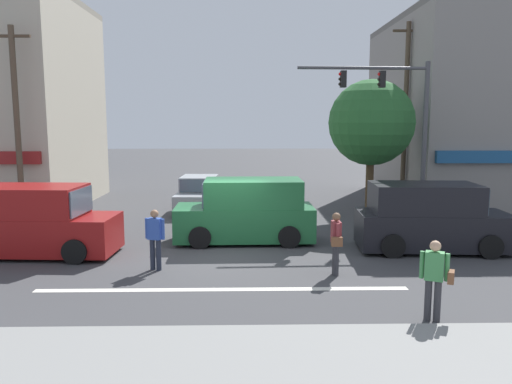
{
  "coord_description": "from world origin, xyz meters",
  "views": [
    {
      "loc": [
        0.58,
        -15.08,
        4.01
      ],
      "look_at": [
        0.94,
        2.0,
        1.6
      ],
      "focal_mm": 35.0,
      "sensor_mm": 36.0,
      "label": 1
    }
  ],
  "objects_px": {
    "utility_pole_near_left": "(17,124)",
    "traffic_light_mast": "(400,117)",
    "pedestrian_mid_crossing": "(155,236)",
    "van_waiting_far": "(247,212)",
    "pedestrian_far_side": "(336,240)",
    "van_crossing_leftbound": "(36,222)",
    "van_parked_curbside": "(430,219)",
    "pedestrian_foreground_with_bag": "(435,276)",
    "utility_pole_far_right": "(405,114)",
    "sedan_approaching_near": "(199,195)",
    "street_tree": "(371,123)"
  },
  "relations": [
    {
      "from": "utility_pole_near_left",
      "to": "traffic_light_mast",
      "type": "xyz_separation_m",
      "value": [
        14.41,
        -0.81,
        0.24
      ]
    },
    {
      "from": "utility_pole_near_left",
      "to": "pedestrian_mid_crossing",
      "type": "height_order",
      "value": "utility_pole_near_left"
    },
    {
      "from": "van_waiting_far",
      "to": "utility_pole_near_left",
      "type": "bearing_deg",
      "value": 161.83
    },
    {
      "from": "utility_pole_near_left",
      "to": "pedestrian_far_side",
      "type": "relative_size",
      "value": 4.53
    },
    {
      "from": "utility_pole_near_left",
      "to": "van_crossing_leftbound",
      "type": "height_order",
      "value": "utility_pole_near_left"
    },
    {
      "from": "traffic_light_mast",
      "to": "van_waiting_far",
      "type": "distance_m",
      "value": 6.81
    },
    {
      "from": "traffic_light_mast",
      "to": "van_parked_curbside",
      "type": "distance_m",
      "value": 4.62
    },
    {
      "from": "van_waiting_far",
      "to": "pedestrian_foreground_with_bag",
      "type": "distance_m",
      "value": 7.84
    },
    {
      "from": "van_waiting_far",
      "to": "pedestrian_foreground_with_bag",
      "type": "relative_size",
      "value": 2.77
    },
    {
      "from": "utility_pole_far_right",
      "to": "pedestrian_foreground_with_bag",
      "type": "xyz_separation_m",
      "value": [
        -3.46,
        -13.17,
        -3.41
      ]
    },
    {
      "from": "traffic_light_mast",
      "to": "pedestrian_foreground_with_bag",
      "type": "xyz_separation_m",
      "value": [
        -1.91,
        -8.95,
        -3.22
      ]
    },
    {
      "from": "van_parked_curbside",
      "to": "pedestrian_mid_crossing",
      "type": "bearing_deg",
      "value": -166.76
    },
    {
      "from": "pedestrian_foreground_with_bag",
      "to": "pedestrian_mid_crossing",
      "type": "bearing_deg",
      "value": 149.69
    },
    {
      "from": "sedan_approaching_near",
      "to": "van_waiting_far",
      "type": "bearing_deg",
      "value": -69.88
    },
    {
      "from": "street_tree",
      "to": "utility_pole_far_right",
      "type": "distance_m",
      "value": 3.19
    },
    {
      "from": "utility_pole_near_left",
      "to": "sedan_approaching_near",
      "type": "bearing_deg",
      "value": 24.46
    },
    {
      "from": "utility_pole_near_left",
      "to": "van_crossing_leftbound",
      "type": "distance_m",
      "value": 5.84
    },
    {
      "from": "pedestrian_foreground_with_bag",
      "to": "utility_pole_near_left",
      "type": "bearing_deg",
      "value": 142.03
    },
    {
      "from": "van_crossing_leftbound",
      "to": "van_parked_curbside",
      "type": "height_order",
      "value": "same"
    },
    {
      "from": "utility_pole_near_left",
      "to": "van_waiting_far",
      "type": "distance_m",
      "value": 9.67
    },
    {
      "from": "street_tree",
      "to": "pedestrian_foreground_with_bag",
      "type": "xyz_separation_m",
      "value": [
        -1.34,
        -10.83,
        -3.01
      ]
    },
    {
      "from": "traffic_light_mast",
      "to": "van_parked_curbside",
      "type": "height_order",
      "value": "traffic_light_mast"
    },
    {
      "from": "van_crossing_leftbound",
      "to": "pedestrian_far_side",
      "type": "relative_size",
      "value": 2.81
    },
    {
      "from": "pedestrian_far_side",
      "to": "sedan_approaching_near",
      "type": "bearing_deg",
      "value": 114.76
    },
    {
      "from": "street_tree",
      "to": "van_parked_curbside",
      "type": "xyz_separation_m",
      "value": [
        0.61,
        -5.24,
        -2.96
      ]
    },
    {
      "from": "utility_pole_far_right",
      "to": "utility_pole_near_left",
      "type": "bearing_deg",
      "value": -167.92
    },
    {
      "from": "pedestrian_mid_crossing",
      "to": "utility_pole_near_left",
      "type": "bearing_deg",
      "value": 135.67
    },
    {
      "from": "utility_pole_near_left",
      "to": "van_waiting_far",
      "type": "relative_size",
      "value": 1.64
    },
    {
      "from": "traffic_light_mast",
      "to": "utility_pole_near_left",
      "type": "bearing_deg",
      "value": 176.79
    },
    {
      "from": "utility_pole_far_right",
      "to": "pedestrian_far_side",
      "type": "distance_m",
      "value": 11.72
    },
    {
      "from": "utility_pole_near_left",
      "to": "van_crossing_leftbound",
      "type": "bearing_deg",
      "value": -61.98
    },
    {
      "from": "van_waiting_far",
      "to": "pedestrian_far_side",
      "type": "height_order",
      "value": "van_waiting_far"
    },
    {
      "from": "van_waiting_far",
      "to": "van_parked_curbside",
      "type": "height_order",
      "value": "same"
    },
    {
      "from": "van_waiting_far",
      "to": "sedan_approaching_near",
      "type": "distance_m",
      "value": 6.26
    },
    {
      "from": "utility_pole_near_left",
      "to": "pedestrian_far_side",
      "type": "bearing_deg",
      "value": -31.08
    },
    {
      "from": "street_tree",
      "to": "sedan_approaching_near",
      "type": "distance_m",
      "value": 8.17
    },
    {
      "from": "sedan_approaching_near",
      "to": "pedestrian_mid_crossing",
      "type": "bearing_deg",
      "value": -92.23
    },
    {
      "from": "van_waiting_far",
      "to": "sedan_approaching_near",
      "type": "bearing_deg",
      "value": 110.12
    },
    {
      "from": "utility_pole_near_left",
      "to": "sedan_approaching_near",
      "type": "height_order",
      "value": "utility_pole_near_left"
    },
    {
      "from": "van_waiting_far",
      "to": "van_parked_curbside",
      "type": "bearing_deg",
      "value": -12.82
    },
    {
      "from": "pedestrian_mid_crossing",
      "to": "van_parked_curbside",
      "type": "bearing_deg",
      "value": 13.24
    },
    {
      "from": "utility_pole_near_left",
      "to": "sedan_approaching_near",
      "type": "xyz_separation_m",
      "value": [
        6.6,
        3.0,
        -3.22
      ]
    },
    {
      "from": "van_parked_curbside",
      "to": "pedestrian_mid_crossing",
      "type": "height_order",
      "value": "van_parked_curbside"
    },
    {
      "from": "van_crossing_leftbound",
      "to": "pedestrian_mid_crossing",
      "type": "relative_size",
      "value": 2.81
    },
    {
      "from": "pedestrian_foreground_with_bag",
      "to": "pedestrian_far_side",
      "type": "bearing_deg",
      "value": 114.96
    },
    {
      "from": "pedestrian_far_side",
      "to": "van_waiting_far",
      "type": "bearing_deg",
      "value": 121.32
    },
    {
      "from": "utility_pole_far_right",
      "to": "street_tree",
      "type": "bearing_deg",
      "value": -132.17
    },
    {
      "from": "sedan_approaching_near",
      "to": "pedestrian_far_side",
      "type": "height_order",
      "value": "pedestrian_far_side"
    },
    {
      "from": "van_parked_curbside",
      "to": "sedan_approaching_near",
      "type": "bearing_deg",
      "value": 137.59
    },
    {
      "from": "sedan_approaching_near",
      "to": "pedestrian_foreground_with_bag",
      "type": "height_order",
      "value": "pedestrian_foreground_with_bag"
    }
  ]
}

